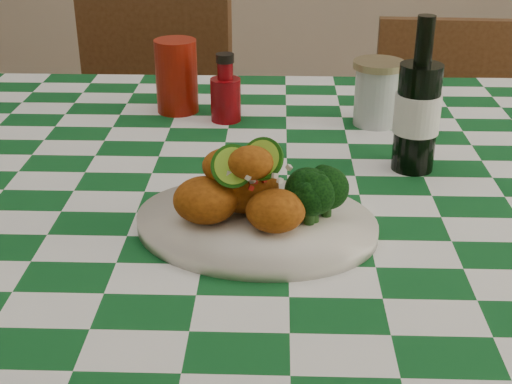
# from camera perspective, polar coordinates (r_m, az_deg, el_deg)

# --- Properties ---
(dining_table) EXTENTS (1.66, 1.06, 0.79)m
(dining_table) POSITION_cam_1_polar(r_m,az_deg,el_deg) (1.29, 2.16, -14.76)
(dining_table) COLOR #0F4D1F
(dining_table) RESTS_ON ground
(plate) EXTENTS (0.35, 0.30, 0.02)m
(plate) POSITION_cam_1_polar(r_m,az_deg,el_deg) (0.92, -0.00, -2.59)
(plate) COLOR silver
(plate) RESTS_ON dining_table
(fried_chicken_pile) EXTENTS (0.15, 0.11, 0.10)m
(fried_chicken_pile) POSITION_cam_1_polar(r_m,az_deg,el_deg) (0.89, -0.39, 0.73)
(fried_chicken_pile) COLOR #A3510F
(fried_chicken_pile) RESTS_ON plate
(broccoli_side) EXTENTS (0.09, 0.09, 0.07)m
(broccoli_side) POSITION_cam_1_polar(r_m,az_deg,el_deg) (0.91, 5.28, 0.02)
(broccoli_side) COLOR black
(broccoli_side) RESTS_ON plate
(red_tumbler) EXTENTS (0.10, 0.10, 0.13)m
(red_tumbler) POSITION_cam_1_polar(r_m,az_deg,el_deg) (1.33, -6.37, 9.19)
(red_tumbler) COLOR maroon
(red_tumbler) RESTS_ON dining_table
(ketchup_bottle) EXTENTS (0.06, 0.06, 0.12)m
(ketchup_bottle) POSITION_cam_1_polar(r_m,az_deg,el_deg) (1.28, -2.45, 8.34)
(ketchup_bottle) COLOR #70050A
(ketchup_bottle) RESTS_ON dining_table
(mason_jar) EXTENTS (0.12, 0.12, 0.11)m
(mason_jar) POSITION_cam_1_polar(r_m,az_deg,el_deg) (1.28, 9.65, 7.81)
(mason_jar) COLOR #B2BCBA
(mason_jar) RESTS_ON dining_table
(beer_bottle) EXTENTS (0.08, 0.08, 0.23)m
(beer_bottle) POSITION_cam_1_polar(r_m,az_deg,el_deg) (1.08, 12.91, 7.53)
(beer_bottle) COLOR black
(beer_bottle) RESTS_ON dining_table
(wooden_chair_left) EXTENTS (0.51, 0.52, 0.95)m
(wooden_chair_left) POSITION_cam_1_polar(r_m,az_deg,el_deg) (1.93, -9.63, 2.28)
(wooden_chair_left) COLOR #472814
(wooden_chair_left) RESTS_ON ground
(wooden_chair_right) EXTENTS (0.40, 0.42, 0.83)m
(wooden_chair_right) POSITION_cam_1_polar(r_m,az_deg,el_deg) (1.94, 14.93, -0.03)
(wooden_chair_right) COLOR #472814
(wooden_chair_right) RESTS_ON ground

